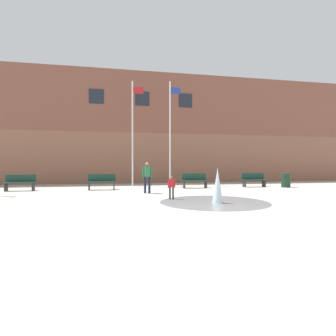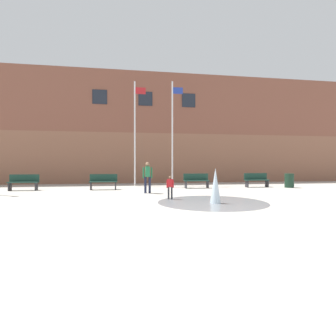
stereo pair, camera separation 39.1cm
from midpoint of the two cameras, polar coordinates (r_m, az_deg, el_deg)
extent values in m
plane|color=#B2ADA3|center=(6.69, 4.29, -11.89)|extent=(100.00, 100.00, 0.00)
cube|color=brown|center=(23.76, -6.73, 1.99)|extent=(36.00, 6.00, 3.99)
cube|color=brown|center=(24.27, -6.74, 12.52)|extent=(36.00, 6.00, 4.88)
cube|color=#1E232D|center=(21.39, -15.85, 14.78)|extent=(1.10, 0.06, 1.10)
cube|color=#1E232D|center=(21.39, -6.14, 14.81)|extent=(1.10, 0.06, 1.10)
cube|color=#1E232D|center=(21.94, 3.30, 14.45)|extent=(1.10, 0.06, 1.10)
cylinder|color=gray|center=(10.44, 8.90, -7.31)|extent=(4.24, 4.24, 0.01)
cone|color=silver|center=(10.12, 9.64, -3.79)|extent=(0.41, 0.41, 1.34)
cube|color=#28282D|center=(17.12, -32.36, -3.56)|extent=(0.06, 0.40, 0.44)
cube|color=#28282D|center=(16.66, -27.87, -3.64)|extent=(0.06, 0.40, 0.44)
cube|color=#19382D|center=(16.86, -30.15, -2.77)|extent=(1.60, 0.44, 0.05)
cube|color=#19382D|center=(17.04, -29.93, -1.94)|extent=(1.60, 0.04, 0.42)
cube|color=#28282D|center=(15.82, -17.47, -3.82)|extent=(0.06, 0.40, 0.44)
cube|color=#28282D|center=(15.72, -12.38, -3.83)|extent=(0.06, 0.40, 0.44)
cube|color=#19382D|center=(15.73, -14.93, -2.94)|extent=(1.60, 0.44, 0.05)
cube|color=#19382D|center=(15.92, -14.88, -2.05)|extent=(1.60, 0.04, 0.42)
cube|color=#28282D|center=(16.28, 2.84, -3.66)|extent=(0.06, 0.40, 0.44)
cube|color=#28282D|center=(16.67, 7.53, -3.57)|extent=(0.06, 0.40, 0.44)
cube|color=#19382D|center=(16.44, 5.21, -2.76)|extent=(1.60, 0.44, 0.05)
cube|color=#19382D|center=(16.62, 5.02, -1.92)|extent=(1.60, 0.04, 0.42)
cube|color=#28282D|center=(17.77, 15.66, -3.32)|extent=(0.06, 0.40, 0.44)
cube|color=#28282D|center=(18.44, 19.56, -3.19)|extent=(0.06, 0.40, 0.44)
cube|color=#19382D|center=(18.08, 17.65, -2.48)|extent=(1.60, 0.44, 0.05)
cube|color=#19382D|center=(18.24, 17.36, -1.71)|extent=(1.60, 0.04, 0.42)
cylinder|color=#28282D|center=(11.11, -0.59, -5.49)|extent=(0.07, 0.07, 0.52)
cylinder|color=#28282D|center=(11.13, 0.10, -5.48)|extent=(0.07, 0.07, 0.52)
cube|color=red|center=(11.08, -0.25, -3.29)|extent=(0.24, 0.20, 0.33)
sphere|color=brown|center=(11.07, -0.25, -2.08)|extent=(0.13, 0.13, 0.13)
cylinder|color=red|center=(11.06, -0.91, -3.47)|extent=(0.05, 0.05, 0.34)
cylinder|color=red|center=(11.11, 0.41, -3.45)|extent=(0.05, 0.05, 0.34)
cylinder|color=#1E233D|center=(13.48, -5.85, -3.72)|extent=(0.12, 0.12, 0.84)
cylinder|color=#1E233D|center=(13.50, -4.91, -3.71)|extent=(0.12, 0.12, 0.84)
cube|color=#237547|center=(13.46, -5.38, -0.79)|extent=(0.23, 0.35, 0.54)
sphere|color=#997051|center=(13.45, -5.38, 0.81)|extent=(0.21, 0.21, 0.21)
cylinder|color=#237547|center=(13.44, -6.27, -1.02)|extent=(0.08, 0.08, 0.55)
cylinder|color=#237547|center=(13.48, -4.49, -1.02)|extent=(0.08, 0.08, 0.55)
cylinder|color=silver|center=(18.22, -8.36, 7.41)|extent=(0.10, 0.10, 7.18)
cube|color=#B21E23|center=(18.82, -7.11, 16.40)|extent=(0.70, 0.02, 0.45)
cylinder|color=silver|center=(18.52, -0.17, 7.50)|extent=(0.10, 0.10, 7.30)
cube|color=#233893|center=(19.20, 1.05, 16.48)|extent=(0.70, 0.02, 0.45)
cylinder|color=#193323|center=(18.55, 23.71, -2.47)|extent=(0.56, 0.56, 0.90)
camera|label=1|loc=(0.20, -90.86, -0.01)|focal=28.00mm
camera|label=2|loc=(0.20, 89.14, 0.01)|focal=28.00mm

